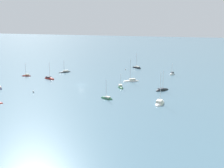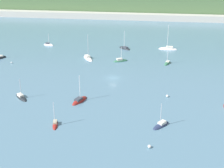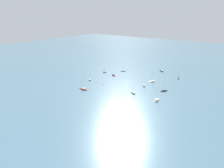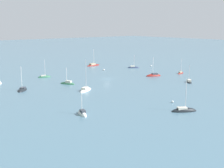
{
  "view_description": "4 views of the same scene",
  "coord_description": "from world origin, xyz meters",
  "px_view_note": "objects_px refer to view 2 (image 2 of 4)",
  "views": [
    {
      "loc": [
        118.78,
        47.37,
        28.77
      ],
      "look_at": [
        3.64,
        14.45,
        1.98
      ],
      "focal_mm": 50.0,
      "sensor_mm": 36.0,
      "label": 1
    },
    {
      "loc": [
        12.21,
        -95.47,
        39.54
      ],
      "look_at": [
        1.12,
        -10.9,
        2.57
      ],
      "focal_mm": 50.0,
      "sensor_mm": 36.0,
      "label": 2
    },
    {
      "loc": [
        123.5,
        71.86,
        54.32
      ],
      "look_at": [
        17.68,
        -2.95,
        2.9
      ],
      "focal_mm": 28.0,
      "sensor_mm": 36.0,
      "label": 3
    },
    {
      "loc": [
        -91.52,
        73.92,
        20.9
      ],
      "look_at": [
        -14.94,
        9.92,
        1.45
      ],
      "focal_mm": 50.0,
      "sensor_mm": 36.0,
      "label": 4
    }
  ],
  "objects_px": {
    "sailboat_5": "(120,61)",
    "mooring_buoy_0": "(149,146)",
    "sailboat_10": "(49,45)",
    "sailboat_6": "(167,63)",
    "sailboat_0": "(88,58)",
    "sailboat_3": "(161,125)",
    "sailboat_9": "(125,49)",
    "sailboat_1": "(55,125)",
    "sailboat_8": "(168,49)",
    "mooring_buoy_1": "(167,96)",
    "sailboat_11": "(21,98)",
    "mooring_buoy_2": "(12,63)",
    "sailboat_2": "(80,101)"
  },
  "relations": [
    {
      "from": "sailboat_1",
      "to": "sailboat_6",
      "type": "height_order",
      "value": "sailboat_6"
    },
    {
      "from": "sailboat_1",
      "to": "mooring_buoy_1",
      "type": "xyz_separation_m",
      "value": [
        27.66,
        19.54,
        0.23
      ]
    },
    {
      "from": "sailboat_8",
      "to": "mooring_buoy_0",
      "type": "distance_m",
      "value": 74.08
    },
    {
      "from": "sailboat_3",
      "to": "mooring_buoy_0",
      "type": "xyz_separation_m",
      "value": [
        -2.61,
        -9.62,
        0.27
      ]
    },
    {
      "from": "mooring_buoy_2",
      "to": "sailboat_1",
      "type": "bearing_deg",
      "value": -54.45
    },
    {
      "from": "sailboat_1",
      "to": "sailboat_10",
      "type": "xyz_separation_m",
      "value": [
        -23.32,
        66.41,
        -0.04
      ]
    },
    {
      "from": "sailboat_6",
      "to": "sailboat_11",
      "type": "distance_m",
      "value": 55.51
    },
    {
      "from": "sailboat_3",
      "to": "mooring_buoy_2",
      "type": "distance_m",
      "value": 67.32
    },
    {
      "from": "sailboat_5",
      "to": "mooring_buoy_1",
      "type": "height_order",
      "value": "sailboat_5"
    },
    {
      "from": "sailboat_6",
      "to": "sailboat_8",
      "type": "height_order",
      "value": "sailboat_8"
    },
    {
      "from": "sailboat_0",
      "to": "mooring_buoy_0",
      "type": "distance_m",
      "value": 62.44
    },
    {
      "from": "mooring_buoy_1",
      "to": "sailboat_0",
      "type": "bearing_deg",
      "value": 133.84
    },
    {
      "from": "sailboat_5",
      "to": "sailboat_8",
      "type": "bearing_deg",
      "value": 16.94
    },
    {
      "from": "sailboat_2",
      "to": "mooring_buoy_1",
      "type": "distance_m",
      "value": 25.4
    },
    {
      "from": "sailboat_0",
      "to": "sailboat_10",
      "type": "xyz_separation_m",
      "value": [
        -21.17,
        15.82,
        -0.04
      ]
    },
    {
      "from": "sailboat_8",
      "to": "mooring_buoy_2",
      "type": "distance_m",
      "value": 64.49
    },
    {
      "from": "sailboat_3",
      "to": "mooring_buoy_2",
      "type": "relative_size",
      "value": 11.85
    },
    {
      "from": "sailboat_5",
      "to": "mooring_buoy_0",
      "type": "relative_size",
      "value": 8.62
    },
    {
      "from": "mooring_buoy_0",
      "to": "mooring_buoy_1",
      "type": "xyz_separation_m",
      "value": [
        4.62,
        26.08,
        -0.02
      ]
    },
    {
      "from": "sailboat_2",
      "to": "mooring_buoy_2",
      "type": "distance_m",
      "value": 42.95
    },
    {
      "from": "sailboat_2",
      "to": "sailboat_6",
      "type": "xyz_separation_m",
      "value": [
        25.63,
        35.19,
        -0.01
      ]
    },
    {
      "from": "sailboat_3",
      "to": "sailboat_9",
      "type": "relative_size",
      "value": 0.8
    },
    {
      "from": "sailboat_10",
      "to": "sailboat_6",
      "type": "bearing_deg",
      "value": -2.46
    },
    {
      "from": "sailboat_10",
      "to": "sailboat_8",
      "type": "bearing_deg",
      "value": 17.24
    },
    {
      "from": "sailboat_0",
      "to": "sailboat_3",
      "type": "height_order",
      "value": "sailboat_0"
    },
    {
      "from": "sailboat_3",
      "to": "sailboat_9",
      "type": "xyz_separation_m",
      "value": [
        -14.73,
        62.7,
        -0.04
      ]
    },
    {
      "from": "sailboat_1",
      "to": "mooring_buoy_0",
      "type": "xyz_separation_m",
      "value": [
        23.04,
        -6.54,
        0.24
      ]
    },
    {
      "from": "sailboat_1",
      "to": "sailboat_3",
      "type": "bearing_deg",
      "value": 83.68
    },
    {
      "from": "sailboat_2",
      "to": "sailboat_6",
      "type": "height_order",
      "value": "sailboat_2"
    },
    {
      "from": "sailboat_1",
      "to": "sailboat_3",
      "type": "distance_m",
      "value": 25.84
    },
    {
      "from": "sailboat_0",
      "to": "sailboat_10",
      "type": "relative_size",
      "value": 1.62
    },
    {
      "from": "sailboat_9",
      "to": "mooring_buoy_0",
      "type": "distance_m",
      "value": 73.32
    },
    {
      "from": "sailboat_0",
      "to": "mooring_buoy_2",
      "type": "height_order",
      "value": "sailboat_0"
    },
    {
      "from": "sailboat_1",
      "to": "sailboat_5",
      "type": "distance_m",
      "value": 50.31
    },
    {
      "from": "sailboat_5",
      "to": "mooring_buoy_2",
      "type": "height_order",
      "value": "sailboat_5"
    },
    {
      "from": "sailboat_2",
      "to": "mooring_buoy_1",
      "type": "bearing_deg",
      "value": -52.95
    },
    {
      "from": "sailboat_0",
      "to": "sailboat_9",
      "type": "bearing_deg",
      "value": 106.92
    },
    {
      "from": "sailboat_6",
      "to": "mooring_buoy_1",
      "type": "height_order",
      "value": "sailboat_6"
    },
    {
      "from": "sailboat_5",
      "to": "sailboat_11",
      "type": "distance_m",
      "value": 43.59
    },
    {
      "from": "sailboat_0",
      "to": "sailboat_11",
      "type": "xyz_separation_m",
      "value": [
        -12.1,
        -37.11,
        -0.02
      ]
    },
    {
      "from": "sailboat_1",
      "to": "sailboat_11",
      "type": "bearing_deg",
      "value": -146.57
    },
    {
      "from": "sailboat_3",
      "to": "sailboat_6",
      "type": "height_order",
      "value": "sailboat_6"
    },
    {
      "from": "sailboat_1",
      "to": "mooring_buoy_2",
      "type": "height_order",
      "value": "sailboat_1"
    },
    {
      "from": "sailboat_9",
      "to": "sailboat_1",
      "type": "bearing_deg",
      "value": 122.5
    },
    {
      "from": "sailboat_9",
      "to": "mooring_buoy_2",
      "type": "relative_size",
      "value": 14.81
    },
    {
      "from": "mooring_buoy_0",
      "to": "sailboat_5",
      "type": "bearing_deg",
      "value": 102.37
    },
    {
      "from": "sailboat_1",
      "to": "sailboat_2",
      "type": "height_order",
      "value": "sailboat_2"
    },
    {
      "from": "sailboat_3",
      "to": "sailboat_9",
      "type": "height_order",
      "value": "sailboat_9"
    },
    {
      "from": "sailboat_0",
      "to": "sailboat_3",
      "type": "distance_m",
      "value": 55.05
    },
    {
      "from": "sailboat_0",
      "to": "mooring_buoy_2",
      "type": "relative_size",
      "value": 18.14
    }
  ]
}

